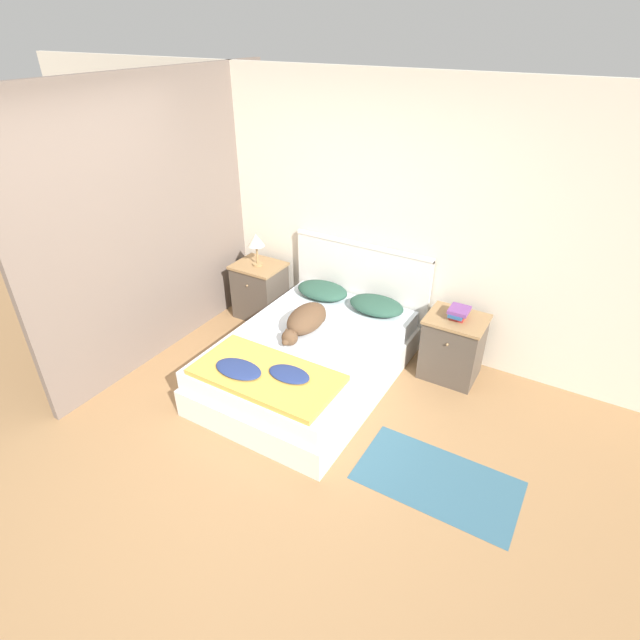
{
  "coord_description": "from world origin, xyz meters",
  "views": [
    {
      "loc": [
        2.03,
        -2.08,
        2.89
      ],
      "look_at": [
        0.05,
        1.24,
        0.55
      ],
      "focal_mm": 28.0,
      "sensor_mm": 36.0,
      "label": 1
    }
  ],
  "objects_px": {
    "nightstand_left": "(260,290)",
    "table_lamp": "(256,242)",
    "nightstand_right": "(453,347)",
    "book_stack": "(459,312)",
    "dog": "(306,320)",
    "pillow_right": "(376,305)",
    "pillow_left": "(322,290)",
    "bed": "(309,360)"
  },
  "relations": [
    {
      "from": "nightstand_left",
      "to": "pillow_left",
      "type": "bearing_deg",
      "value": 1.38
    },
    {
      "from": "pillow_right",
      "to": "book_stack",
      "type": "height_order",
      "value": "book_stack"
    },
    {
      "from": "pillow_right",
      "to": "book_stack",
      "type": "xyz_separation_m",
      "value": [
        0.79,
        -0.01,
        0.16
      ]
    },
    {
      "from": "dog",
      "to": "pillow_right",
      "type": "bearing_deg",
      "value": 57.79
    },
    {
      "from": "dog",
      "to": "table_lamp",
      "type": "height_order",
      "value": "table_lamp"
    },
    {
      "from": "nightstand_left",
      "to": "nightstand_right",
      "type": "xyz_separation_m",
      "value": [
        2.18,
        0.0,
        0.0
      ]
    },
    {
      "from": "nightstand_left",
      "to": "pillow_left",
      "type": "xyz_separation_m",
      "value": [
        0.79,
        0.02,
        0.2
      ]
    },
    {
      "from": "dog",
      "to": "table_lamp",
      "type": "xyz_separation_m",
      "value": [
        -0.99,
        0.61,
        0.33
      ]
    },
    {
      "from": "nightstand_left",
      "to": "pillow_left",
      "type": "distance_m",
      "value": 0.81
    },
    {
      "from": "bed",
      "to": "pillow_left",
      "type": "xyz_separation_m",
      "value": [
        -0.3,
        0.76,
        0.29
      ]
    },
    {
      "from": "bed",
      "to": "dog",
      "type": "xyz_separation_m",
      "value": [
        -0.1,
        0.12,
        0.34
      ]
    },
    {
      "from": "nightstand_left",
      "to": "bed",
      "type": "bearing_deg",
      "value": -34.06
    },
    {
      "from": "bed",
      "to": "pillow_right",
      "type": "xyz_separation_m",
      "value": [
        0.3,
        0.76,
        0.29
      ]
    },
    {
      "from": "table_lamp",
      "to": "book_stack",
      "type": "bearing_deg",
      "value": 0.45
    },
    {
      "from": "bed",
      "to": "nightstand_left",
      "type": "bearing_deg",
      "value": 145.94
    },
    {
      "from": "bed",
      "to": "pillow_left",
      "type": "bearing_deg",
      "value": 111.79
    },
    {
      "from": "bed",
      "to": "book_stack",
      "type": "distance_m",
      "value": 1.4
    },
    {
      "from": "nightstand_right",
      "to": "nightstand_left",
      "type": "bearing_deg",
      "value": 180.0
    },
    {
      "from": "pillow_right",
      "to": "book_stack",
      "type": "bearing_deg",
      "value": -0.76
    },
    {
      "from": "nightstand_right",
      "to": "dog",
      "type": "height_order",
      "value": "dog"
    },
    {
      "from": "nightstand_left",
      "to": "nightstand_right",
      "type": "bearing_deg",
      "value": 0.0
    },
    {
      "from": "nightstand_right",
      "to": "book_stack",
      "type": "xyz_separation_m",
      "value": [
        0.0,
        0.01,
        0.36
      ]
    },
    {
      "from": "bed",
      "to": "table_lamp",
      "type": "distance_m",
      "value": 1.48
    },
    {
      "from": "nightstand_left",
      "to": "table_lamp",
      "type": "bearing_deg",
      "value": -90.0
    },
    {
      "from": "pillow_left",
      "to": "pillow_right",
      "type": "relative_size",
      "value": 1.0
    },
    {
      "from": "pillow_left",
      "to": "nightstand_left",
      "type": "bearing_deg",
      "value": -178.62
    },
    {
      "from": "bed",
      "to": "pillow_right",
      "type": "height_order",
      "value": "pillow_right"
    },
    {
      "from": "pillow_left",
      "to": "dog",
      "type": "height_order",
      "value": "dog"
    },
    {
      "from": "pillow_left",
      "to": "table_lamp",
      "type": "height_order",
      "value": "table_lamp"
    },
    {
      "from": "pillow_right",
      "to": "bed",
      "type": "bearing_deg",
      "value": -111.79
    },
    {
      "from": "nightstand_right",
      "to": "pillow_left",
      "type": "xyz_separation_m",
      "value": [
        -1.39,
        0.02,
        0.2
      ]
    },
    {
      "from": "book_stack",
      "to": "table_lamp",
      "type": "xyz_separation_m",
      "value": [
        -2.19,
        -0.02,
        0.22
      ]
    },
    {
      "from": "pillow_right",
      "to": "nightstand_right",
      "type": "bearing_deg",
      "value": -1.38
    },
    {
      "from": "pillow_left",
      "to": "table_lamp",
      "type": "bearing_deg",
      "value": -177.99
    },
    {
      "from": "nightstand_left",
      "to": "book_stack",
      "type": "bearing_deg",
      "value": 0.22
    },
    {
      "from": "pillow_right",
      "to": "dog",
      "type": "distance_m",
      "value": 0.76
    },
    {
      "from": "pillow_left",
      "to": "book_stack",
      "type": "relative_size",
      "value": 2.54
    },
    {
      "from": "nightstand_right",
      "to": "book_stack",
      "type": "distance_m",
      "value": 0.36
    },
    {
      "from": "bed",
      "to": "nightstand_left",
      "type": "xyz_separation_m",
      "value": [
        -1.09,
        0.74,
        0.09
      ]
    },
    {
      "from": "nightstand_left",
      "to": "book_stack",
      "type": "xyz_separation_m",
      "value": [
        2.19,
        0.01,
        0.36
      ]
    },
    {
      "from": "book_stack",
      "to": "table_lamp",
      "type": "relative_size",
      "value": 0.61
    },
    {
      "from": "pillow_left",
      "to": "table_lamp",
      "type": "xyz_separation_m",
      "value": [
        -0.79,
        -0.03,
        0.38
      ]
    }
  ]
}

